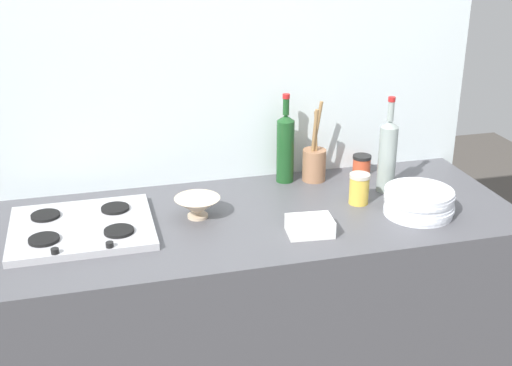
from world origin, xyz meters
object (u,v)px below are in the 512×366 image
(plate_stack, at_px, (419,202))
(condiment_jar_rear, at_px, (362,164))
(condiment_jar_front, at_px, (359,189))
(wine_bottle_leftmost, at_px, (387,155))
(wine_bottle_mid_left, at_px, (285,147))
(butter_dish, at_px, (310,226))
(stovetop_hob, at_px, (82,227))
(utensil_crock, at_px, (314,162))
(mixing_bowl, at_px, (197,207))

(plate_stack, distance_m, condiment_jar_rear, 0.40)
(condiment_jar_front, xyz_separation_m, condiment_jar_rear, (0.12, 0.26, -0.02))
(wine_bottle_leftmost, relative_size, condiment_jar_front, 3.23)
(plate_stack, distance_m, wine_bottle_mid_left, 0.54)
(plate_stack, xyz_separation_m, butter_dish, (-0.41, -0.05, -0.02))
(stovetop_hob, height_order, butter_dish, butter_dish)
(wine_bottle_mid_left, xyz_separation_m, utensil_crock, (0.11, -0.02, -0.07))
(plate_stack, xyz_separation_m, wine_bottle_mid_left, (-0.35, 0.40, 0.09))
(wine_bottle_leftmost, bearing_deg, stovetop_hob, -176.87)
(butter_dish, relative_size, condiment_jar_front, 1.31)
(butter_dish, bearing_deg, condiment_jar_rear, 50.52)
(wine_bottle_leftmost, height_order, condiment_jar_front, wine_bottle_leftmost)
(plate_stack, height_order, butter_dish, plate_stack)
(mixing_bowl, xyz_separation_m, utensil_crock, (0.49, 0.22, 0.03))
(wine_bottle_mid_left, bearing_deg, condiment_jar_front, -54.42)
(wine_bottle_leftmost, xyz_separation_m, wine_bottle_mid_left, (-0.33, 0.19, -0.00))
(mixing_bowl, bearing_deg, wine_bottle_leftmost, 4.06)
(wine_bottle_leftmost, xyz_separation_m, condiment_jar_rear, (-0.02, 0.18, -0.10))
(butter_dish, relative_size, condiment_jar_rear, 1.92)
(mixing_bowl, distance_m, condiment_jar_front, 0.57)
(wine_bottle_mid_left, height_order, mixing_bowl, wine_bottle_mid_left)
(plate_stack, xyz_separation_m, utensil_crock, (-0.24, 0.38, 0.03))
(stovetop_hob, distance_m, mixing_bowl, 0.38)
(condiment_jar_rear, bearing_deg, mixing_bowl, -161.47)
(butter_dish, distance_m, condiment_jar_front, 0.31)
(plate_stack, bearing_deg, utensil_crock, 122.46)
(wine_bottle_leftmost, distance_m, utensil_crock, 0.28)
(wine_bottle_leftmost, xyz_separation_m, condiment_jar_front, (-0.14, -0.08, -0.09))
(mixing_bowl, bearing_deg, stovetop_hob, -178.59)
(stovetop_hob, bearing_deg, butter_dish, -16.13)
(plate_stack, xyz_separation_m, condiment_jar_rear, (-0.04, 0.40, -0.01))
(butter_dish, height_order, utensil_crock, utensil_crock)
(plate_stack, relative_size, condiment_jar_rear, 3.18)
(stovetop_hob, distance_m, wine_bottle_mid_left, 0.81)
(utensil_crock, xyz_separation_m, condiment_jar_rear, (0.20, 0.01, -0.03))
(mixing_bowl, relative_size, butter_dish, 1.07)
(plate_stack, distance_m, wine_bottle_leftmost, 0.24)
(stovetop_hob, bearing_deg, condiment_jar_front, -1.26)
(wine_bottle_mid_left, bearing_deg, wine_bottle_leftmost, -29.42)
(plate_stack, distance_m, butter_dish, 0.41)
(stovetop_hob, bearing_deg, utensil_crock, 14.59)
(butter_dish, distance_m, condiment_jar_rear, 0.58)
(mixing_bowl, relative_size, condiment_jar_rear, 2.05)
(butter_dish, height_order, condiment_jar_rear, condiment_jar_rear)
(butter_dish, bearing_deg, wine_bottle_mid_left, 83.11)
(butter_dish, height_order, condiment_jar_front, condiment_jar_front)
(plate_stack, bearing_deg, stovetop_hob, 172.07)
(plate_stack, bearing_deg, wine_bottle_leftmost, 96.25)
(stovetop_hob, xyz_separation_m, wine_bottle_leftmost, (1.09, 0.06, 0.13))
(condiment_jar_front, bearing_deg, utensil_crock, 108.00)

